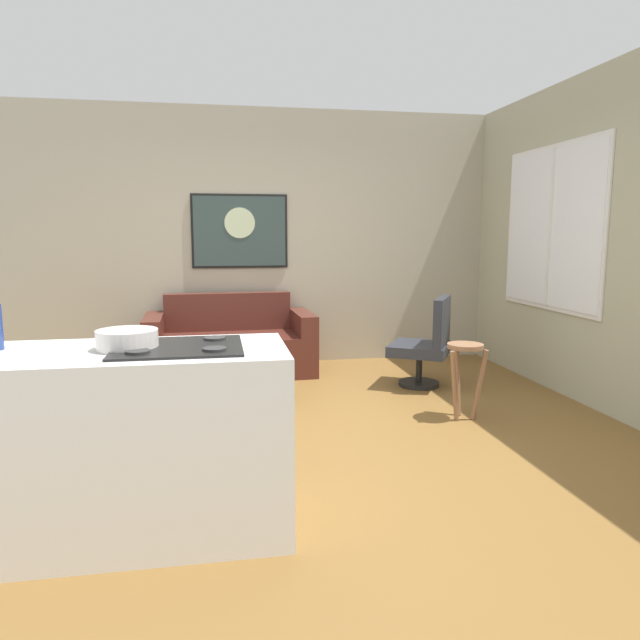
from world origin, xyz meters
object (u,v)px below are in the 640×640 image
couch (230,347)px  coffee_table (222,357)px  armchair (427,343)px  bar_stool (465,363)px  wall_painting (240,231)px  mixing_bowl (127,340)px

couch → coffee_table: 1.09m
armchair → bar_stool: 0.99m
couch → armchair: size_ratio=2.01×
armchair → bar_stool: (-0.06, -0.99, 0.03)m
armchair → wall_painting: bearing=142.6°
coffee_table → mixing_bowl: bearing=-101.8°
wall_painting → coffee_table: bearing=-98.9°
coffee_table → wall_painting: 1.86m
coffee_table → bar_stool: bar_stool is taller
coffee_table → bar_stool: 2.03m
couch → bar_stool: couch is taller
bar_stool → coffee_table: bearing=157.2°
armchair → wall_painting: wall_painting is taller
coffee_table → armchair: 1.94m
bar_stool → wall_painting: 2.99m
armchair → bar_stool: size_ratio=1.43×
coffee_table → mixing_bowl: size_ratio=3.40×
armchair → coffee_table: bearing=-174.0°
coffee_table → mixing_bowl: (-0.45, -2.15, 0.56)m
couch → mixing_bowl: 3.34m
couch → bar_stool: size_ratio=2.88×
couch → armchair: 2.04m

